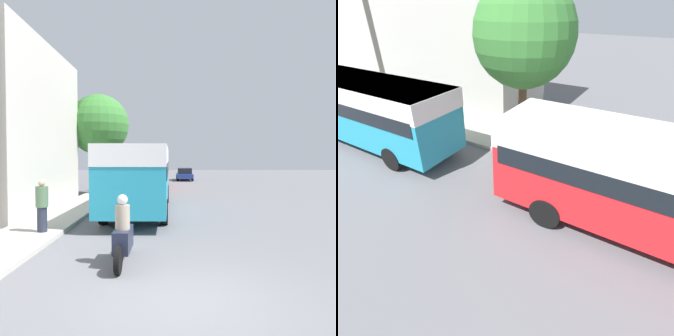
{
  "view_description": "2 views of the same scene",
  "coord_description": "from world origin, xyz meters",
  "views": [
    {
      "loc": [
        -0.34,
        -5.87,
        2.65
      ],
      "look_at": [
        -0.5,
        15.46,
        1.91
      ],
      "focal_mm": 35.0,
      "sensor_mm": 36.0,
      "label": 1
    },
    {
      "loc": [
        4.94,
        21.66,
        5.9
      ],
      "look_at": [
        -1.72,
        17.66,
        0.97
      ],
      "focal_mm": 28.0,
      "sensor_mm": 36.0,
      "label": 2
    }
  ],
  "objects": [
    {
      "name": "ground_plane",
      "position": [
        0.0,
        0.0,
        0.0
      ],
      "size": [
        120.0,
        120.0,
        0.0
      ],
      "primitive_type": "plane",
      "color": "slate"
    },
    {
      "name": "building_midblock",
      "position": [
        -8.78,
        10.3,
        4.04
      ],
      "size": [
        5.17,
        9.02,
        8.09
      ],
      "color": "beige",
      "rests_on": "ground_plane"
    },
    {
      "name": "bus_lead",
      "position": [
        -1.77,
        9.87,
        2.01
      ],
      "size": [
        2.65,
        9.93,
        3.09
      ],
      "color": "teal",
      "rests_on": "ground_plane"
    },
    {
      "name": "bus_following",
      "position": [
        -1.96,
        22.55,
        2.01
      ],
      "size": [
        2.56,
        9.57,
        3.1
      ],
      "color": "red",
      "rests_on": "ground_plane"
    },
    {
      "name": "motorcycle_behind_lead",
      "position": [
        -1.52,
        2.15,
        0.68
      ],
      "size": [
        0.38,
        2.24,
        1.73
      ],
      "color": "#1E2338",
      "rests_on": "ground_plane"
    },
    {
      "name": "car_crossing",
      "position": [
        1.25,
        30.96,
        0.73
      ],
      "size": [
        1.82,
        4.46,
        1.38
      ],
      "color": "navy",
      "rests_on": "ground_plane"
    },
    {
      "name": "pedestrian_near_curb",
      "position": [
        -5.68,
        19.36,
        1.01
      ],
      "size": [
        0.35,
        0.35,
        1.67
      ],
      "color": "#232838",
      "rests_on": "sidewalk"
    },
    {
      "name": "pedestrian_walking_away",
      "position": [
        -4.62,
        4.92,
        1.03
      ],
      "size": [
        0.4,
        0.4,
        1.74
      ],
      "color": "#232838",
      "rests_on": "sidewalk"
    },
    {
      "name": "street_tree",
      "position": [
        -5.21,
        16.41,
        4.81
      ],
      "size": [
        4.1,
        4.1,
        6.72
      ],
      "color": "brown",
      "rests_on": "sidewalk"
    }
  ]
}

